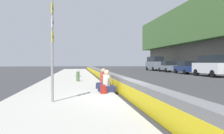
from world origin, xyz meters
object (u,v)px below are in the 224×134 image
at_px(fire_hydrant, 78,75).
at_px(seated_person_foreground, 107,85).
at_px(route_sign_post, 52,43).
at_px(parked_car_fourth, 212,66).
at_px(parked_car_midline, 186,67).
at_px(backpack, 103,89).
at_px(parked_car_far, 168,67).
at_px(parked_car_farther, 155,63).
at_px(seated_person_middle, 103,82).

height_order(fire_hydrant, seated_person_foreground, seated_person_foreground).
relative_size(route_sign_post, parked_car_fourth, 0.74).
distance_m(seated_person_foreground, parked_car_midline, 22.17).
height_order(fire_hydrant, backpack, fire_hydrant).
xyz_separation_m(seated_person_foreground, parked_car_fourth, (12.08, -12.91, 0.72)).
bearing_deg(fire_hydrant, route_sign_post, 174.16).
height_order(fire_hydrant, parked_car_midline, parked_car_midline).
bearing_deg(parked_car_fourth, fire_hydrant, 112.04).
bearing_deg(parked_car_midline, backpack, 144.71).
bearing_deg(parked_car_far, parked_car_midline, -179.27).
height_order(backpack, parked_car_farther, parked_car_farther).
xyz_separation_m(backpack, parked_car_fourth, (12.70, -13.15, 0.85)).
distance_m(parked_car_fourth, parked_car_midline, 5.93).
bearing_deg(route_sign_post, parked_car_fourth, -46.08).
relative_size(fire_hydrant, seated_person_foreground, 0.84).
bearing_deg(parked_car_far, parked_car_farther, 0.49).
xyz_separation_m(seated_person_middle, backpack, (-2.11, 0.25, -0.14)).
relative_size(seated_person_foreground, parked_car_midline, 0.23).
height_order(seated_person_foreground, parked_car_midline, parked_car_midline).
bearing_deg(route_sign_post, seated_person_middle, -29.40).
xyz_separation_m(seated_person_foreground, seated_person_middle, (1.49, -0.01, 0.01)).
distance_m(route_sign_post, parked_car_fourth, 21.09).
relative_size(backpack, parked_car_fourth, 0.08).
height_order(parked_car_fourth, parked_car_farther, parked_car_farther).
height_order(seated_person_middle, parked_car_midline, parked_car_midline).
xyz_separation_m(seated_person_foreground, parked_car_far, (24.18, -12.86, 0.40)).
bearing_deg(parked_car_fourth, parked_car_midline, -0.29).
height_order(fire_hydrant, seated_person_middle, seated_person_middle).
xyz_separation_m(fire_hydrant, backpack, (-6.93, -1.12, -0.25)).
relative_size(seated_person_foreground, backpack, 2.62).
bearing_deg(parked_car_fourth, seated_person_foreground, 133.09).
height_order(route_sign_post, seated_person_foreground, route_sign_post).
bearing_deg(seated_person_foreground, parked_car_midline, -35.72).
relative_size(fire_hydrant, seated_person_middle, 0.82).
relative_size(route_sign_post, seated_person_middle, 3.36).
distance_m(route_sign_post, fire_hydrant, 9.03).
bearing_deg(parked_car_far, seated_person_middle, 150.46).
bearing_deg(seated_person_middle, parked_car_midline, -38.08).
height_order(seated_person_middle, parked_car_far, parked_car_far).
bearing_deg(fire_hydrant, seated_person_middle, -164.20).
bearing_deg(backpack, parked_car_fourth, -45.99).
relative_size(route_sign_post, seated_person_foreground, 3.44).
bearing_deg(backpack, parked_car_midline, -35.29).
bearing_deg(parked_car_fourth, route_sign_post, 133.92).
xyz_separation_m(route_sign_post, seated_person_middle, (4.02, -2.27, -1.76)).
relative_size(seated_person_middle, parked_car_midline, 0.24).
distance_m(seated_person_foreground, parked_car_fourth, 17.70).
xyz_separation_m(fire_hydrant, parked_car_fourth, (5.77, -14.27, 0.60)).
height_order(backpack, parked_car_midline, parked_car_midline).
height_order(parked_car_midline, parked_car_far, same).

